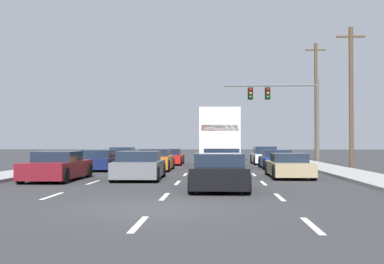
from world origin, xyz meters
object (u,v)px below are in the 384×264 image
at_px(car_silver, 123,157).
at_px(car_red, 169,157).
at_px(car_gray, 139,166).
at_px(car_blue, 276,160).
at_px(car_orange, 156,160).
at_px(box_truck, 219,135).
at_px(car_white, 265,156).
at_px(utility_pole_mid, 351,95).
at_px(traffic_signal_mast, 279,100).
at_px(car_tan, 289,166).
at_px(utility_pole_far, 316,100).
at_px(car_green, 221,164).
at_px(car_black, 219,173).
at_px(car_navy, 100,161).
at_px(car_maroon, 57,167).

relative_size(car_silver, car_red, 0.94).
bearing_deg(car_gray, car_blue, 52.33).
bearing_deg(car_orange, car_silver, 114.53).
bearing_deg(box_truck, car_gray, -108.00).
distance_m(car_silver, car_blue, 11.31).
relative_size(car_white, utility_pole_mid, 0.46).
height_order(car_orange, traffic_signal_mast, traffic_signal_mast).
bearing_deg(car_red, car_tan, -62.23).
distance_m(car_red, traffic_signal_mast, 10.71).
distance_m(car_white, utility_pole_mid, 7.98).
xyz_separation_m(car_white, utility_pole_mid, (5.00, -4.76, 4.00)).
height_order(car_silver, box_truck, box_truck).
bearing_deg(utility_pole_mid, car_silver, 167.48).
distance_m(utility_pole_mid, utility_pole_far, 12.38).
bearing_deg(car_green, car_orange, 127.09).
bearing_deg(car_black, car_red, 100.59).
height_order(car_white, car_blue, car_white).
bearing_deg(car_blue, car_silver, 155.41).
xyz_separation_m(box_truck, traffic_signal_mast, (4.89, 8.31, 2.94)).
height_order(car_gray, car_white, car_white).
distance_m(car_gray, utility_pole_mid, 16.27).
relative_size(car_navy, car_maroon, 0.91).
relative_size(car_black, car_white, 1.04).
distance_m(car_maroon, box_truck, 13.43).
height_order(car_red, car_tan, car_red).
relative_size(car_maroon, car_tan, 1.07).
height_order(car_silver, car_blue, car_silver).
xyz_separation_m(car_red, car_orange, (-0.07, -7.49, 0.05)).
relative_size(car_green, car_tan, 0.99).
bearing_deg(utility_pole_mid, car_red, 161.95).
bearing_deg(car_orange, car_blue, 17.65).
xyz_separation_m(car_maroon, car_red, (3.35, 14.91, -0.03)).
relative_size(car_orange, car_blue, 0.95).
xyz_separation_m(car_gray, car_green, (3.55, 1.93, 0.01)).
xyz_separation_m(car_orange, box_truck, (3.62, 4.00, 1.48)).
height_order(car_orange, car_gray, car_gray).
height_order(car_silver, car_black, car_silver).
xyz_separation_m(car_blue, car_tan, (-0.33, -7.51, -0.02)).
distance_m(car_gray, traffic_signal_mast, 21.32).
bearing_deg(car_black, traffic_signal_mast, 78.09).
height_order(car_navy, car_gray, car_gray).
relative_size(car_navy, box_truck, 0.57).
relative_size(car_orange, car_black, 0.99).
distance_m(car_black, traffic_signal_mast, 24.42).
bearing_deg(car_blue, car_orange, -162.35).
relative_size(car_blue, traffic_signal_mast, 0.58).
xyz_separation_m(car_blue, utility_pole_far, (5.11, 13.70, 4.77)).
distance_m(car_silver, car_red, 3.29).
height_order(car_silver, car_gray, car_silver).
height_order(car_blue, car_tan, car_blue).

